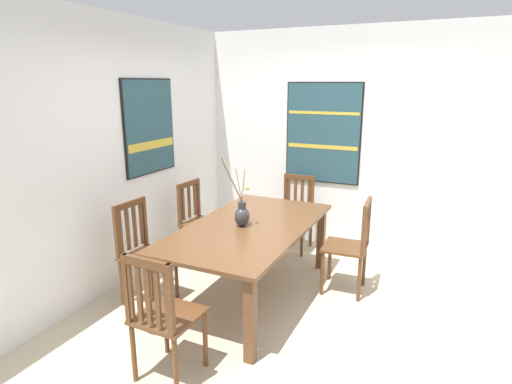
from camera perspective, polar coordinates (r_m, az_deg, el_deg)
ground_plane at (r=4.06m, az=4.76°, el=-16.02°), size 6.40×6.40×0.03m
wall_back at (r=4.53m, az=-17.56°, el=5.06°), size 6.40×0.12×2.70m
wall_side at (r=5.33m, az=12.10°, el=6.77°), size 0.12×6.40×2.70m
dining_table at (r=4.04m, az=-0.96°, el=-5.73°), size 2.00×1.07×0.74m
centerpiece_vase at (r=3.96m, az=-1.93°, el=-3.05°), size 0.30×0.27×0.65m
chair_0 at (r=4.28m, az=12.79°, el=-7.02°), size 0.44×0.44×0.96m
chair_1 at (r=4.94m, az=-7.75°, el=-3.85°), size 0.44×0.44×0.95m
chair_2 at (r=3.06m, az=-12.63°, el=-15.93°), size 0.43×0.43×0.97m
chair_3 at (r=4.15m, az=-15.17°, el=-7.72°), size 0.45×0.45×0.98m
chair_4 at (r=5.29m, az=5.32°, el=-2.54°), size 0.42×0.42×0.93m
painting_on_back_wall at (r=4.72m, az=-14.35°, el=8.58°), size 0.81×0.05×1.02m
painting_on_side_wall at (r=5.32m, az=9.10°, el=7.90°), size 0.05×0.95×1.24m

